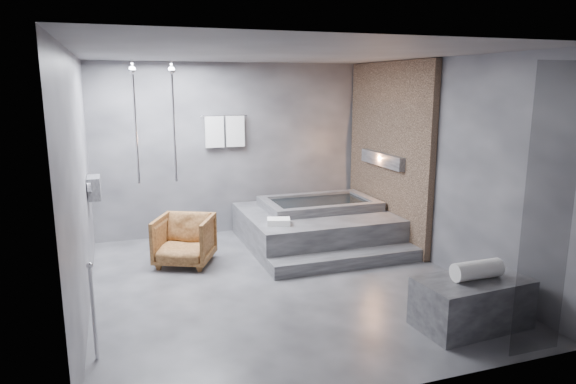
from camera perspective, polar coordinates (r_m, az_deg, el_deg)
name	(u,v)px	position (r m, az deg, el deg)	size (l,w,h in m)	color
room	(304,143)	(6.49, 1.76, 5.48)	(5.00, 5.04, 2.82)	#303032
tub_deck	(315,227)	(8.12, 3.01, -3.87)	(2.20, 2.00, 0.50)	#353538
tub_step	(347,260)	(7.14, 6.56, -7.53)	(2.20, 0.36, 0.18)	#353538
concrete_bench	(472,303)	(5.72, 19.73, -11.49)	(1.14, 0.63, 0.51)	#2C2D2F
driftwood_chair	(185,240)	(7.26, -11.43, -5.27)	(0.73, 0.75, 0.69)	#482912
rolled_towel	(477,270)	(5.61, 20.26, -8.13)	(0.19, 0.19, 0.54)	white
deck_towel	(279,222)	(7.30, -1.05, -3.30)	(0.32, 0.24, 0.09)	white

